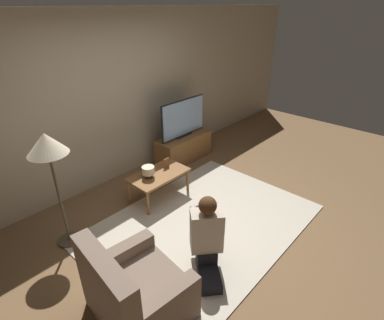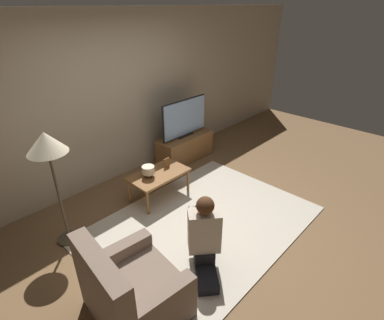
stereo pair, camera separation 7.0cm
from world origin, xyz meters
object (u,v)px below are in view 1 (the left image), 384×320
object	(u,v)px
armchair	(136,293)
person_kneeling	(207,235)
tv	(183,118)
coffee_table	(159,176)
floor_lamp	(48,151)
table_lamp	(148,171)

from	to	relation	value
armchair	person_kneeling	size ratio (longest dim) A/B	1.00
tv	coffee_table	distance (m)	1.38
coffee_table	floor_lamp	distance (m)	1.66
coffee_table	armchair	bearing A→B (deg)	-138.42
coffee_table	tv	bearing A→B (deg)	27.28
tv	person_kneeling	xyz separation A→B (m)	(-1.73, -2.00, -0.36)
coffee_table	armchair	xyz separation A→B (m)	(-1.44, -1.28, -0.09)
tv	floor_lamp	distance (m)	2.64
armchair	tv	bearing A→B (deg)	-47.99
coffee_table	person_kneeling	distance (m)	1.52
floor_lamp	tv	bearing A→B (deg)	10.60
coffee_table	person_kneeling	size ratio (longest dim) A/B	0.94
tv	floor_lamp	bearing A→B (deg)	-169.40
coffee_table	table_lamp	xyz separation A→B (m)	(-0.16, 0.03, 0.15)
armchair	table_lamp	size ratio (longest dim) A/B	5.16
tv	table_lamp	xyz separation A→B (m)	(-1.32, -0.57, -0.30)
coffee_table	table_lamp	world-z (taller)	table_lamp
tv	person_kneeling	bearing A→B (deg)	-130.92
tv	coffee_table	bearing A→B (deg)	-152.72
tv	armchair	size ratio (longest dim) A/B	1.10
coffee_table	armchair	size ratio (longest dim) A/B	0.94
coffee_table	person_kneeling	bearing A→B (deg)	-112.27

